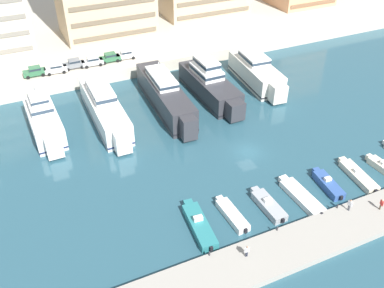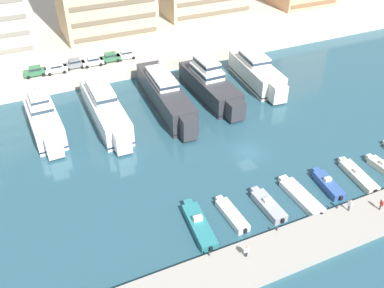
{
  "view_description": "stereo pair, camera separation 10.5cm",
  "coord_description": "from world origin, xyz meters",
  "px_view_note": "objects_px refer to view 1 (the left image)",
  "views": [
    {
      "loc": [
        -29.31,
        -43.42,
        38.64
      ],
      "look_at": [
        -8.29,
        2.32,
        2.5
      ],
      "focal_mm": 40.0,
      "sensor_mm": 36.0,
      "label": 1
    },
    {
      "loc": [
        -29.21,
        -43.46,
        38.64
      ],
      "look_at": [
        -8.29,
        2.32,
        2.5
      ],
      "focal_mm": 40.0,
      "sensor_mm": 36.0,
      "label": 2
    }
  ],
  "objects_px": {
    "car_green_far_left": "(35,71)",
    "pedestrian_near_edge": "(350,204)",
    "motorboat_cream_center_right": "(358,175)",
    "car_green_center": "(110,57)",
    "yacht_white_mid_left": "(44,120)",
    "pedestrian_far_side": "(382,203)",
    "car_white_center_right": "(126,54)",
    "car_grey_mid_left": "(74,63)",
    "yacht_ivory_mid_right": "(257,72)",
    "yacht_white_center_left": "(105,109)",
    "motorboat_cream_mid_right": "(383,167)",
    "pedestrian_mid_deck": "(247,250)",
    "motorboat_teal_far_left": "(199,225)",
    "yacht_charcoal_center": "(165,95)",
    "motorboat_white_left": "(232,215)",
    "motorboat_grey_mid_left": "(268,205)",
    "motorboat_blue_center": "(328,184)",
    "car_white_left": "(56,68)",
    "motorboat_white_center_left": "(301,196)",
    "yacht_charcoal_center_right": "(210,84)",
    "car_silver_center_left": "(93,61)"
  },
  "relations": [
    {
      "from": "car_green_far_left",
      "to": "pedestrian_near_edge",
      "type": "distance_m",
      "value": 59.51
    },
    {
      "from": "motorboat_cream_center_right",
      "to": "car_green_center",
      "type": "height_order",
      "value": "car_green_center"
    },
    {
      "from": "yacht_white_mid_left",
      "to": "pedestrian_far_side",
      "type": "relative_size",
      "value": 9.59
    },
    {
      "from": "car_white_center_right",
      "to": "car_grey_mid_left",
      "type": "bearing_deg",
      "value": -179.93
    },
    {
      "from": "yacht_ivory_mid_right",
      "to": "pedestrian_far_side",
      "type": "bearing_deg",
      "value": -97.27
    },
    {
      "from": "yacht_ivory_mid_right",
      "to": "motorboat_cream_center_right",
      "type": "xyz_separation_m",
      "value": [
        -2.11,
        -30.31,
        -1.75
      ]
    },
    {
      "from": "yacht_white_center_left",
      "to": "car_white_center_right",
      "type": "xyz_separation_m",
      "value": [
        9.08,
        17.24,
        1.05
      ]
    },
    {
      "from": "motorboat_cream_mid_right",
      "to": "pedestrian_mid_deck",
      "type": "xyz_separation_m",
      "value": [
        -26.04,
        -5.92,
        1.29
      ]
    },
    {
      "from": "motorboat_cream_center_right",
      "to": "pedestrian_near_edge",
      "type": "relative_size",
      "value": 4.45
    },
    {
      "from": "motorboat_teal_far_left",
      "to": "yacht_ivory_mid_right",
      "type": "bearing_deg",
      "value": 48.43
    },
    {
      "from": "car_green_far_left",
      "to": "pedestrian_near_edge",
      "type": "bearing_deg",
      "value": -59.52
    },
    {
      "from": "yacht_white_mid_left",
      "to": "car_green_center",
      "type": "height_order",
      "value": "yacht_white_mid_left"
    },
    {
      "from": "car_white_center_right",
      "to": "pedestrian_far_side",
      "type": "distance_m",
      "value": 55.47
    },
    {
      "from": "yacht_white_center_left",
      "to": "yacht_ivory_mid_right",
      "type": "xyz_separation_m",
      "value": [
        29.93,
        1.12,
        -0.07
      ]
    },
    {
      "from": "pedestrian_near_edge",
      "to": "yacht_charcoal_center",
      "type": "bearing_deg",
      "value": 107.69
    },
    {
      "from": "motorboat_white_left",
      "to": "motorboat_grey_mid_left",
      "type": "bearing_deg",
      "value": -5.46
    },
    {
      "from": "pedestrian_mid_deck",
      "to": "car_green_center",
      "type": "bearing_deg",
      "value": 90.52
    },
    {
      "from": "motorboat_blue_center",
      "to": "car_green_center",
      "type": "xyz_separation_m",
      "value": [
        -16.9,
        46.19,
        2.78
      ]
    },
    {
      "from": "car_white_left",
      "to": "car_green_far_left",
      "type": "bearing_deg",
      "value": 174.29
    },
    {
      "from": "motorboat_white_center_left",
      "to": "motorboat_cream_center_right",
      "type": "height_order",
      "value": "motorboat_cream_center_right"
    },
    {
      "from": "pedestrian_near_edge",
      "to": "motorboat_teal_far_left",
      "type": "bearing_deg",
      "value": 162.08
    },
    {
      "from": "motorboat_grey_mid_left",
      "to": "car_white_left",
      "type": "distance_m",
      "value": 49.15
    },
    {
      "from": "car_white_left",
      "to": "motorboat_cream_center_right",
      "type": "bearing_deg",
      "value": -54.5
    },
    {
      "from": "yacht_white_mid_left",
      "to": "yacht_charcoal_center_right",
      "type": "bearing_deg",
      "value": -0.37
    },
    {
      "from": "car_green_center",
      "to": "car_white_center_right",
      "type": "distance_m",
      "value": 3.27
    },
    {
      "from": "yacht_ivory_mid_right",
      "to": "motorboat_blue_center",
      "type": "xyz_separation_m",
      "value": [
        -7.23,
        -30.16,
        -1.66
      ]
    },
    {
      "from": "car_white_left",
      "to": "yacht_ivory_mid_right",
      "type": "bearing_deg",
      "value": -23.98
    },
    {
      "from": "yacht_charcoal_center_right",
      "to": "motorboat_teal_far_left",
      "type": "relative_size",
      "value": 2.3
    },
    {
      "from": "car_silver_center_left",
      "to": "car_green_center",
      "type": "bearing_deg",
      "value": 5.07
    },
    {
      "from": "yacht_charcoal_center",
      "to": "yacht_white_center_left",
      "type": "bearing_deg",
      "value": 178.79
    },
    {
      "from": "motorboat_teal_far_left",
      "to": "yacht_white_center_left",
      "type": "bearing_deg",
      "value": 97.29
    },
    {
      "from": "motorboat_cream_mid_right",
      "to": "car_green_center",
      "type": "distance_m",
      "value": 53.58
    },
    {
      "from": "yacht_white_mid_left",
      "to": "yacht_white_center_left",
      "type": "bearing_deg",
      "value": -2.41
    },
    {
      "from": "yacht_ivory_mid_right",
      "to": "car_green_far_left",
      "type": "bearing_deg",
      "value": 157.68
    },
    {
      "from": "motorboat_blue_center",
      "to": "motorboat_cream_mid_right",
      "type": "bearing_deg",
      "value": -1.67
    },
    {
      "from": "yacht_charcoal_center_right",
      "to": "motorboat_white_center_left",
      "type": "height_order",
      "value": "yacht_charcoal_center_right"
    },
    {
      "from": "yacht_charcoal_center",
      "to": "car_green_far_left",
      "type": "height_order",
      "value": "yacht_charcoal_center"
    },
    {
      "from": "motorboat_blue_center",
      "to": "car_green_far_left",
      "type": "xyz_separation_m",
      "value": [
        -31.35,
        46.0,
        2.78
      ]
    },
    {
      "from": "motorboat_teal_far_left",
      "to": "pedestrian_near_edge",
      "type": "height_order",
      "value": "pedestrian_near_edge"
    },
    {
      "from": "motorboat_white_left",
      "to": "car_green_center",
      "type": "height_order",
      "value": "car_green_center"
    },
    {
      "from": "car_white_left",
      "to": "pedestrian_far_side",
      "type": "bearing_deg",
      "value": -60.17
    },
    {
      "from": "motorboat_blue_center",
      "to": "pedestrian_mid_deck",
      "type": "height_order",
      "value": "pedestrian_mid_deck"
    },
    {
      "from": "yacht_charcoal_center",
      "to": "car_silver_center_left",
      "type": "distance_m",
      "value": 19.05
    },
    {
      "from": "motorboat_cream_center_right",
      "to": "pedestrian_near_edge",
      "type": "distance_m",
      "value": 8.23
    },
    {
      "from": "motorboat_cream_center_right",
      "to": "car_white_center_right",
      "type": "relative_size",
      "value": 1.88
    },
    {
      "from": "yacht_white_center_left",
      "to": "car_silver_center_left",
      "type": "distance_m",
      "value": 17.02
    },
    {
      "from": "car_grey_mid_left",
      "to": "car_green_center",
      "type": "relative_size",
      "value": 1.0
    },
    {
      "from": "yacht_white_mid_left",
      "to": "motorboat_white_left",
      "type": "bearing_deg",
      "value": -58.34
    },
    {
      "from": "yacht_white_center_left",
      "to": "motorboat_white_center_left",
      "type": "xyz_separation_m",
      "value": [
        18.05,
        -29.39,
        -1.85
      ]
    },
    {
      "from": "motorboat_cream_center_right",
      "to": "car_white_center_right",
      "type": "xyz_separation_m",
      "value": [
        -18.75,
        46.43,
        2.87
      ]
    }
  ]
}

